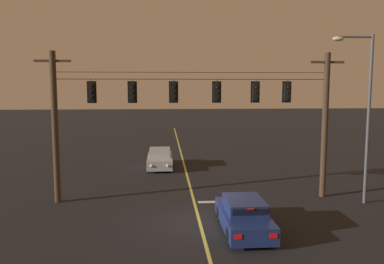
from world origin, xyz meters
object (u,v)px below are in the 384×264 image
(traffic_light_left_inner, at_px, (132,92))
(car_waiting_near_lane, at_px, (244,216))
(traffic_light_right_inner, at_px, (217,92))
(street_lamp_corner, at_px, (363,105))
(traffic_light_rightmost, at_px, (256,92))
(traffic_light_centre, at_px, (174,92))
(traffic_light_leftmost, at_px, (91,92))
(car_oncoming_lead, at_px, (160,159))
(traffic_light_far_right, at_px, (288,92))

(traffic_light_left_inner, distance_m, car_waiting_near_lane, 8.48)
(traffic_light_right_inner, distance_m, street_lamp_corner, 7.35)
(traffic_light_right_inner, bearing_deg, traffic_light_rightmost, 0.00)
(traffic_light_centre, bearing_deg, traffic_light_leftmost, 180.00)
(car_waiting_near_lane, relative_size, car_oncoming_lead, 0.98)
(traffic_light_leftmost, bearing_deg, car_oncoming_lead, 68.30)
(traffic_light_right_inner, relative_size, street_lamp_corner, 0.14)
(traffic_light_right_inner, xyz_separation_m, car_oncoming_lead, (-3.09, 8.42, -5.04))
(traffic_light_right_inner, xyz_separation_m, traffic_light_rightmost, (2.05, 0.00, 0.00))
(traffic_light_rightmost, bearing_deg, traffic_light_right_inner, 180.00)
(car_waiting_near_lane, bearing_deg, traffic_light_leftmost, 145.47)
(street_lamp_corner, bearing_deg, car_oncoming_lead, 136.56)
(traffic_light_centre, xyz_separation_m, street_lamp_corner, (9.46, -1.33, -0.62))
(traffic_light_rightmost, distance_m, street_lamp_corner, 5.36)
(car_oncoming_lead, relative_size, street_lamp_corner, 0.52)
(traffic_light_left_inner, bearing_deg, car_waiting_near_lane, -44.39)
(traffic_light_rightmost, height_order, street_lamp_corner, street_lamp_corner)
(traffic_light_right_inner, height_order, traffic_light_far_right, same)
(traffic_light_right_inner, xyz_separation_m, car_waiting_near_lane, (0.49, -4.77, -5.04))
(traffic_light_rightmost, xyz_separation_m, street_lamp_corner, (5.16, -1.33, -0.62))
(traffic_light_left_inner, relative_size, traffic_light_far_right, 1.00)
(traffic_light_left_inner, relative_size, car_waiting_near_lane, 0.28)
(traffic_light_far_right, bearing_deg, traffic_light_left_inner, 180.00)
(traffic_light_right_inner, bearing_deg, traffic_light_centre, 180.00)
(car_oncoming_lead, distance_m, street_lamp_corner, 14.85)
(car_oncoming_lead, bearing_deg, traffic_light_rightmost, -58.62)
(traffic_light_leftmost, bearing_deg, street_lamp_corner, -5.56)
(traffic_light_left_inner, height_order, traffic_light_right_inner, same)
(traffic_light_leftmost, distance_m, car_waiting_near_lane, 9.80)
(traffic_light_rightmost, height_order, traffic_light_far_right, same)
(traffic_light_left_inner, height_order, traffic_light_far_right, same)
(traffic_light_rightmost, bearing_deg, car_oncoming_lead, 121.38)
(traffic_light_centre, height_order, traffic_light_far_right, same)
(traffic_light_centre, bearing_deg, traffic_light_rightmost, 0.00)
(traffic_light_centre, xyz_separation_m, traffic_light_rightmost, (4.30, 0.00, 0.00))
(car_waiting_near_lane, distance_m, street_lamp_corner, 8.75)
(traffic_light_leftmost, xyz_separation_m, traffic_light_right_inner, (6.44, 0.00, 0.00))
(traffic_light_right_inner, distance_m, traffic_light_rightmost, 2.05)
(traffic_light_rightmost, xyz_separation_m, traffic_light_far_right, (1.69, 0.00, 0.00))
(traffic_light_leftmost, xyz_separation_m, traffic_light_left_inner, (2.06, 0.00, 0.00))
(traffic_light_rightmost, bearing_deg, street_lamp_corner, -14.44)
(traffic_light_centre, bearing_deg, car_oncoming_lead, 95.64)
(car_waiting_near_lane, bearing_deg, car_oncoming_lead, 105.18)
(traffic_light_right_inner, height_order, street_lamp_corner, street_lamp_corner)
(traffic_light_right_inner, bearing_deg, street_lamp_corner, -10.45)
(traffic_light_centre, bearing_deg, traffic_light_far_right, 0.00)
(car_oncoming_lead, bearing_deg, traffic_light_centre, -84.36)
(traffic_light_right_inner, relative_size, car_oncoming_lead, 0.28)
(car_waiting_near_lane, height_order, car_oncoming_lead, same)
(traffic_light_centre, distance_m, traffic_light_far_right, 6.00)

